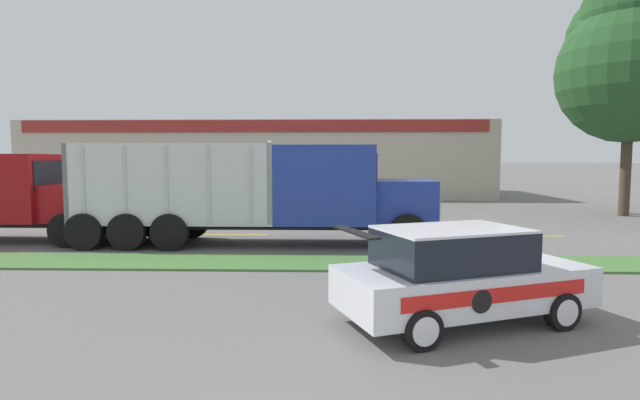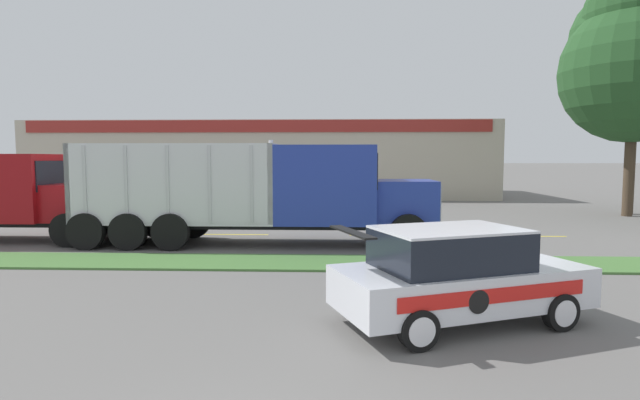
{
  "view_description": "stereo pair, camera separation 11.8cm",
  "coord_description": "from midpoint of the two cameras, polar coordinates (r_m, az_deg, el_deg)",
  "views": [
    {
      "loc": [
        0.54,
        -3.46,
        2.81
      ],
      "look_at": [
        0.15,
        9.79,
        1.7
      ],
      "focal_mm": 28.0,
      "sensor_mm": 36.0,
      "label": 1
    },
    {
      "loc": [
        0.66,
        -3.46,
        2.81
      ],
      "look_at": [
        0.15,
        9.79,
        1.7
      ],
      "focal_mm": 28.0,
      "sensor_mm": 36.0,
      "label": 2
    }
  ],
  "objects": [
    {
      "name": "grass_verge",
      "position": [
        13.43,
        -0.42,
        -7.16
      ],
      "size": [
        120.0,
        1.99,
        0.06
      ],
      "primitive_type": "cube",
      "color": "#477538",
      "rests_on": "ground_plane"
    },
    {
      "name": "centre_line_3",
      "position": [
        20.49,
        -24.38,
        -3.52
      ],
      "size": [
        2.4,
        0.14,
        0.01
      ],
      "primitive_type": "cube",
      "color": "yellow",
      "rests_on": "ground_plane"
    },
    {
      "name": "centre_line_4",
      "position": [
        18.71,
        -9.39,
        -3.91
      ],
      "size": [
        2.4,
        0.14,
        0.01
      ],
      "primitive_type": "cube",
      "color": "yellow",
      "rests_on": "ground_plane"
    },
    {
      "name": "centre_line_5",
      "position": [
        18.41,
        7.35,
        -4.03
      ],
      "size": [
        2.4,
        0.14,
        0.01
      ],
      "primitive_type": "cube",
      "color": "yellow",
      "rests_on": "ground_plane"
    },
    {
      "name": "centre_line_6",
      "position": [
        19.64,
        23.28,
        -3.82
      ],
      "size": [
        2.4,
        0.14,
        0.01
      ],
      "primitive_type": "cube",
      "color": "yellow",
      "rests_on": "ground_plane"
    },
    {
      "name": "dump_truck_lead",
      "position": [
        16.22,
        -3.32,
        0.7
      ],
      "size": [
        11.5,
        2.74,
        3.37
      ],
      "color": "black",
      "rests_on": "ground_plane"
    },
    {
      "name": "rally_car",
      "position": [
        8.86,
        15.79,
        -8.22
      ],
      "size": [
        4.61,
        3.22,
        1.68
      ],
      "color": "silver",
      "rests_on": "ground_plane"
    },
    {
      "name": "store_building_backdrop",
      "position": [
        39.66,
        -5.85,
        4.6
      ],
      "size": [
        32.85,
        12.1,
        5.4
      ],
      "color": "#BCB29E",
      "rests_on": "ground_plane"
    },
    {
      "name": "tree_behind_left",
      "position": [
        30.21,
        32.55,
        16.04
      ],
      "size": [
        6.2,
        6.2,
        13.14
      ],
      "color": "#473828",
      "rests_on": "ground_plane"
    },
    {
      "name": "tree_behind_centre",
      "position": [
        28.9,
        32.41,
        13.61
      ],
      "size": [
        6.76,
        6.76,
        12.0
      ],
      "color": "#473828",
      "rests_on": "ground_plane"
    }
  ]
}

